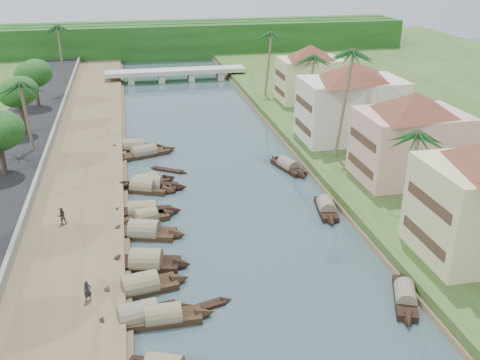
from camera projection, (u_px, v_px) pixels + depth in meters
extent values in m
plane|color=#32464C|center=(262.00, 276.00, 43.99)|extent=(220.00, 220.00, 0.00)
cube|color=brown|center=(77.00, 189.00, 58.78)|extent=(10.00, 180.00, 0.80)
cube|color=#2C4A1D|center=(373.00, 164.00, 65.28)|extent=(16.00, 180.00, 1.20)
cube|color=#65645E|center=(36.00, 185.00, 57.61)|extent=(0.40, 180.00, 1.10)
cube|color=#113A10|center=(166.00, 43.00, 127.70)|extent=(120.00, 4.00, 8.00)
cube|color=#113A10|center=(165.00, 40.00, 132.19)|extent=(120.00, 4.00, 8.00)
cube|color=#113A10|center=(163.00, 37.00, 136.68)|extent=(120.00, 4.00, 8.00)
cube|color=#ABABA0|center=(176.00, 71.00, 107.84)|extent=(28.00, 4.00, 0.80)
cube|color=#ABABA0|center=(131.00, 79.00, 106.59)|extent=(1.20, 3.50, 1.80)
cube|color=#ABABA0|center=(161.00, 77.00, 107.71)|extent=(1.20, 3.50, 1.80)
cube|color=#ABABA0|center=(191.00, 76.00, 108.84)|extent=(1.20, 3.50, 1.80)
cube|color=#ABABA0|center=(220.00, 75.00, 109.97)|extent=(1.20, 3.50, 1.80)
cube|color=#452E20|center=(423.00, 237.00, 43.35)|extent=(0.10, 6.40, 0.90)
cube|color=#452E20|center=(429.00, 202.00, 42.08)|extent=(0.10, 6.40, 0.90)
cube|color=#DBA59B|center=(409.00, 146.00, 58.35)|extent=(11.00, 8.00, 7.50)
pyramid|color=brown|center=(415.00, 103.00, 56.42)|extent=(14.11, 14.11, 2.20)
cube|color=#452E20|center=(360.00, 166.00, 58.05)|extent=(0.10, 6.40, 0.90)
cube|color=#452E20|center=(363.00, 139.00, 56.86)|extent=(0.10, 6.40, 0.90)
cube|color=beige|center=(351.00, 109.00, 70.63)|extent=(13.00, 8.00, 8.00)
pyramid|color=brown|center=(354.00, 71.00, 68.60)|extent=(15.59, 15.59, 2.20)
cube|color=#452E20|center=(303.00, 127.00, 70.20)|extent=(0.10, 6.40, 0.90)
cube|color=#452E20|center=(304.00, 103.00, 68.92)|extent=(0.10, 6.40, 0.90)
cube|color=#CDC28A|center=(309.00, 80.00, 88.98)|extent=(10.00, 7.00, 7.00)
pyramid|color=brown|center=(311.00, 52.00, 87.15)|extent=(12.62, 12.62, 2.20)
cube|color=#452E20|center=(280.00, 91.00, 88.73)|extent=(0.10, 5.60, 0.90)
cube|color=#452E20|center=(280.00, 75.00, 87.61)|extent=(0.10, 5.60, 0.90)
cube|color=black|center=(164.00, 320.00, 38.43)|extent=(5.47, 1.73, 0.70)
cone|color=black|center=(205.00, 314.00, 38.96)|extent=(1.57, 1.54, 1.71)
cone|color=black|center=(121.00, 324.00, 37.84)|extent=(1.57, 1.54, 1.71)
cylinder|color=#7C6D4F|center=(163.00, 315.00, 38.28)|extent=(4.18, 1.79, 1.77)
cube|color=black|center=(139.00, 319.00, 38.52)|extent=(6.08, 2.82, 0.70)
cone|color=black|center=(182.00, 308.00, 39.58)|extent=(1.94, 1.94, 1.87)
cone|color=black|center=(92.00, 329.00, 37.40)|extent=(1.94, 1.94, 1.87)
cylinder|color=gray|center=(138.00, 315.00, 38.37)|extent=(4.73, 2.66, 1.94)
cube|color=black|center=(141.00, 289.00, 41.89)|extent=(6.04, 2.93, 0.70)
cone|color=black|center=(180.00, 280.00, 42.96)|extent=(1.96, 2.03, 1.95)
cone|color=black|center=(99.00, 297.00, 40.77)|extent=(1.96, 2.03, 1.95)
cylinder|color=#7C6D4F|center=(140.00, 285.00, 41.74)|extent=(4.71, 2.77, 2.04)
cube|color=black|center=(147.00, 265.00, 45.11)|extent=(5.85, 3.40, 0.70)
cone|color=black|center=(183.00, 265.00, 44.97)|extent=(2.04, 2.25, 2.08)
cone|color=black|center=(111.00, 263.00, 45.19)|extent=(2.04, 2.25, 2.08)
cylinder|color=#7C6D4F|center=(146.00, 261.00, 44.96)|extent=(4.61, 3.16, 2.20)
cube|color=black|center=(145.00, 234.00, 49.95)|extent=(6.11, 3.68, 0.70)
cone|color=black|center=(178.00, 235.00, 49.64)|extent=(2.16, 2.27, 2.04)
cone|color=black|center=(111.00, 232.00, 50.20)|extent=(2.16, 2.27, 2.04)
cylinder|color=gray|center=(144.00, 231.00, 49.80)|extent=(4.84, 3.36, 2.14)
cube|color=black|center=(143.00, 213.00, 53.94)|extent=(5.90, 2.35, 0.70)
cone|color=black|center=(175.00, 211.00, 54.23)|extent=(1.80, 1.78, 1.82)
cone|color=black|center=(111.00, 214.00, 53.58)|extent=(1.80, 1.78, 1.82)
cylinder|color=#7C6D4F|center=(143.00, 210.00, 53.78)|extent=(4.56, 2.29, 1.89)
cube|color=black|center=(146.00, 220.00, 52.60)|extent=(4.72, 2.84, 0.70)
cone|color=black|center=(170.00, 214.00, 53.64)|extent=(1.67, 1.80, 1.63)
cone|color=black|center=(122.00, 225.00, 51.50)|extent=(1.67, 1.80, 1.63)
cylinder|color=#7C6D4F|center=(146.00, 216.00, 52.45)|extent=(3.73, 2.61, 1.72)
cube|color=black|center=(148.00, 188.00, 59.66)|extent=(6.84, 3.44, 0.70)
cone|color=black|center=(180.00, 187.00, 59.53)|extent=(2.23, 2.15, 1.97)
cone|color=black|center=(115.00, 187.00, 59.73)|extent=(2.23, 2.15, 1.97)
cylinder|color=gray|center=(147.00, 185.00, 59.51)|extent=(5.35, 3.15, 2.03)
cube|color=black|center=(144.00, 189.00, 59.25)|extent=(5.76, 3.92, 0.70)
cone|color=black|center=(170.00, 191.00, 58.61)|extent=(2.12, 2.13, 1.80)
cone|color=black|center=(118.00, 186.00, 59.83)|extent=(2.12, 2.13, 1.80)
cylinder|color=#7C6D4F|center=(143.00, 186.00, 59.10)|extent=(4.60, 3.44, 1.88)
cube|color=black|center=(147.00, 184.00, 60.59)|extent=(5.49, 3.25, 0.70)
cone|color=black|center=(170.00, 179.00, 61.84)|extent=(1.92, 1.98, 1.77)
cone|color=black|center=(122.00, 189.00, 59.27)|extent=(1.92, 1.98, 1.77)
cylinder|color=#7C6D4F|center=(146.00, 181.00, 60.44)|extent=(4.34, 2.95, 1.85)
cube|color=black|center=(144.00, 155.00, 69.18)|extent=(6.81, 3.80, 0.70)
cone|color=black|center=(170.00, 149.00, 70.83)|extent=(2.28, 2.14, 1.86)
cone|color=black|center=(117.00, 159.00, 67.46)|extent=(2.28, 2.14, 1.86)
cylinder|color=gray|center=(144.00, 152.00, 69.03)|extent=(5.36, 3.38, 1.90)
cube|color=black|center=(135.00, 149.00, 71.28)|extent=(5.96, 2.27, 0.70)
cone|color=black|center=(159.00, 147.00, 71.67)|extent=(1.79, 1.81, 1.90)
cone|color=black|center=(110.00, 149.00, 70.82)|extent=(1.79, 1.81, 1.90)
cylinder|color=#7C6D4F|center=(134.00, 146.00, 71.12)|extent=(4.58, 2.26, 1.98)
cube|color=black|center=(405.00, 299.00, 40.75)|extent=(3.48, 5.52, 0.70)
cone|color=black|center=(402.00, 276.00, 43.40)|extent=(1.85, 1.93, 1.54)
cone|color=black|center=(408.00, 322.00, 38.04)|extent=(1.85, 1.93, 1.54)
cylinder|color=gray|center=(405.00, 294.00, 40.60)|extent=(3.04, 4.38, 1.58)
cube|color=black|center=(326.00, 210.00, 54.62)|extent=(2.48, 5.39, 0.70)
cone|color=black|center=(321.00, 197.00, 57.24)|extent=(1.71, 1.72, 1.65)
cone|color=black|center=(332.00, 222.00, 51.95)|extent=(1.71, 1.72, 1.65)
cylinder|color=gray|center=(326.00, 206.00, 54.47)|extent=(2.35, 4.20, 1.71)
cube|color=black|center=(288.00, 168.00, 65.11)|extent=(3.16, 5.92, 0.70)
cone|color=black|center=(274.00, 159.00, 67.63)|extent=(1.86, 1.96, 1.65)
cone|color=black|center=(303.00, 176.00, 62.52)|extent=(1.86, 1.96, 1.65)
cylinder|color=gray|center=(288.00, 165.00, 64.96)|extent=(2.85, 4.65, 1.69)
cube|color=black|center=(201.00, 308.00, 39.85)|extent=(3.82, 1.77, 0.35)
cone|color=black|center=(227.00, 300.00, 40.72)|extent=(1.12, 1.04, 0.83)
cone|color=black|center=(175.00, 316.00, 38.98)|extent=(1.12, 1.04, 0.83)
cube|color=black|center=(169.00, 170.00, 64.60)|extent=(3.57, 2.68, 0.35)
cone|color=black|center=(184.00, 173.00, 63.90)|extent=(1.20, 1.14, 0.75)
cone|color=black|center=(153.00, 168.00, 65.30)|extent=(1.20, 1.14, 0.75)
cylinder|color=brown|center=(409.00, 172.00, 50.89)|extent=(1.07, 0.36, 7.95)
sphere|color=#17451B|center=(414.00, 134.00, 49.37)|extent=(3.20, 3.20, 3.20)
cylinder|color=brown|center=(341.00, 105.00, 63.34)|extent=(1.71, 0.36, 13.03)
sphere|color=#17451B|center=(345.00, 51.00, 60.84)|extent=(3.20, 3.20, 3.20)
cylinder|color=brown|center=(308.00, 89.00, 77.76)|extent=(1.36, 0.36, 9.58)
sphere|color=#17451B|center=(309.00, 57.00, 75.93)|extent=(3.20, 3.20, 3.20)
cylinder|color=brown|center=(28.00, 117.00, 65.64)|extent=(0.73, 0.36, 8.65)
sphere|color=#17451B|center=(22.00, 84.00, 63.99)|extent=(3.20, 3.20, 3.20)
cylinder|color=brown|center=(267.00, 64.00, 91.70)|extent=(1.32, 0.36, 10.69)
sphere|color=#17451B|center=(267.00, 33.00, 89.66)|extent=(3.20, 3.20, 3.20)
cylinder|color=brown|center=(62.00, 60.00, 91.97)|extent=(0.37, 0.36, 11.53)
sphere|color=#17451B|center=(57.00, 27.00, 89.77)|extent=(3.20, 3.20, 3.20)
cylinder|color=#493729|center=(3.00, 160.00, 59.73)|extent=(0.60, 0.60, 3.41)
cylinder|color=#493729|center=(23.00, 120.00, 72.76)|extent=(0.60, 0.60, 3.99)
ellipsoid|color=#113A10|center=(18.00, 92.00, 71.24)|extent=(4.65, 4.65, 3.83)
cylinder|color=#493729|center=(37.00, 96.00, 85.22)|extent=(0.60, 0.60, 3.63)
ellipsoid|color=#113A10|center=(34.00, 74.00, 83.84)|extent=(5.13, 5.13, 4.21)
cylinder|color=#493729|center=(382.00, 122.00, 73.06)|extent=(0.60, 0.60, 3.49)
ellipsoid|color=#113A10|center=(384.00, 99.00, 71.74)|extent=(4.59, 4.59, 3.77)
imported|color=black|center=(88.00, 291.00, 39.19)|extent=(0.73, 0.63, 1.67)
imported|color=#363325|center=(61.00, 216.00, 50.26)|extent=(0.99, 0.88, 1.68)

